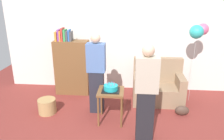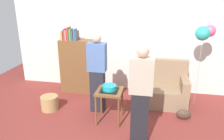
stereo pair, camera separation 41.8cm
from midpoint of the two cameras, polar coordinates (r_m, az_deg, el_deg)
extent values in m
plane|color=maroon|center=(4.03, 4.27, -16.12)|extent=(8.00, 8.00, 0.00)
cube|color=silver|center=(5.42, 7.27, 8.64)|extent=(6.00, 0.10, 2.70)
cube|color=#8C7054|center=(5.04, 14.92, -6.49)|extent=(1.10, 0.70, 0.40)
cube|color=#8C7054|center=(5.11, 15.21, -0.32)|extent=(1.10, 0.16, 0.56)
cube|color=#8C7054|center=(4.89, 9.74, -2.78)|extent=(0.16, 0.70, 0.24)
cube|color=#8C7054|center=(4.97, 20.64, -3.41)|extent=(0.16, 0.70, 0.24)
cube|color=brown|center=(5.40, -6.71, 0.94)|extent=(0.80, 0.36, 1.30)
cube|color=orange|center=(5.32, -10.33, 8.91)|extent=(0.04, 0.25, 0.21)
cube|color=#7F3D93|center=(5.30, -9.81, 9.15)|extent=(0.05, 0.18, 0.26)
cube|color=orange|center=(5.28, -9.33, 9.00)|extent=(0.03, 0.24, 0.23)
cube|color=red|center=(5.26, -8.90, 9.34)|extent=(0.04, 0.22, 0.30)
cube|color=#38934C|center=(5.25, -8.32, 9.14)|extent=(0.05, 0.21, 0.26)
cube|color=#4C4C51|center=(5.23, -7.77, 8.96)|extent=(0.04, 0.21, 0.23)
cube|color=#3366B7|center=(5.22, -7.28, 9.13)|extent=(0.04, 0.19, 0.26)
cube|color=#4C4C51|center=(5.21, -6.80, 8.88)|extent=(0.03, 0.22, 0.22)
cube|color=brown|center=(4.07, 2.28, -5.64)|extent=(0.48, 0.48, 0.04)
cylinder|color=brown|center=(4.07, -1.22, -10.69)|extent=(0.04, 0.04, 0.60)
cylinder|color=brown|center=(4.01, 4.77, -11.22)|extent=(0.04, 0.04, 0.60)
cylinder|color=brown|center=(4.43, -0.07, -8.04)|extent=(0.04, 0.04, 0.60)
cylinder|color=brown|center=(4.38, 5.39, -8.49)|extent=(0.04, 0.04, 0.60)
cube|color=black|center=(4.06, 2.28, -5.28)|extent=(0.32, 0.32, 0.02)
cylinder|color=teal|center=(4.04, 2.29, -4.59)|extent=(0.26, 0.26, 0.09)
cylinder|color=#EA668C|center=(4.00, 3.19, -3.69)|extent=(0.01, 0.01, 0.06)
cylinder|color=#EA668C|center=(4.05, 3.15, -3.41)|extent=(0.01, 0.01, 0.06)
cylinder|color=#66B2E5|center=(4.08, 2.63, -3.21)|extent=(0.01, 0.01, 0.06)
cylinder|color=#66B2E5|center=(4.07, 1.94, -3.31)|extent=(0.01, 0.01, 0.05)
cylinder|color=#EA668C|center=(4.04, 1.50, -3.50)|extent=(0.01, 0.01, 0.05)
cylinder|color=#66B2E5|center=(4.00, 1.23, -3.71)|extent=(0.01, 0.01, 0.06)
cylinder|color=#66B2E5|center=(3.97, 1.82, -3.96)|extent=(0.01, 0.01, 0.05)
cylinder|color=#EA668C|center=(3.94, 2.27, -4.02)|extent=(0.01, 0.01, 0.06)
cylinder|color=#66B2E5|center=(3.95, 3.01, -4.01)|extent=(0.01, 0.01, 0.06)
cube|color=#23232D|center=(4.51, -1.09, -5.52)|extent=(0.28, 0.20, 0.88)
cube|color=#4C6BA3|center=(4.26, -1.15, 3.32)|extent=(0.36, 0.22, 0.56)
sphere|color=#D1A889|center=(4.18, -1.18, 8.27)|extent=(0.19, 0.19, 0.19)
cube|color=black|center=(3.66, 10.54, -12.12)|extent=(0.28, 0.20, 0.88)
cube|color=#B2A893|center=(3.35, 11.27, -1.51)|extent=(0.36, 0.22, 0.56)
sphere|color=#D1A889|center=(3.24, 11.70, 4.71)|extent=(0.19, 0.19, 0.19)
cylinder|color=#A88451|center=(4.80, -13.50, -8.35)|extent=(0.36, 0.36, 0.30)
ellipsoid|color=#473328|center=(4.64, 20.63, -10.79)|extent=(0.28, 0.14, 0.20)
cylinder|color=silver|center=(5.06, 23.70, -0.36)|extent=(0.00, 0.00, 1.55)
sphere|color=#2DADA8|center=(4.85, 24.82, 8.62)|extent=(0.29, 0.29, 0.29)
sphere|color=#D65B84|center=(4.94, 26.30, 9.08)|extent=(0.24, 0.24, 0.24)
camera|label=1|loc=(0.21, -87.14, 0.99)|focal=35.22mm
camera|label=2|loc=(0.21, 92.86, -0.99)|focal=35.22mm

